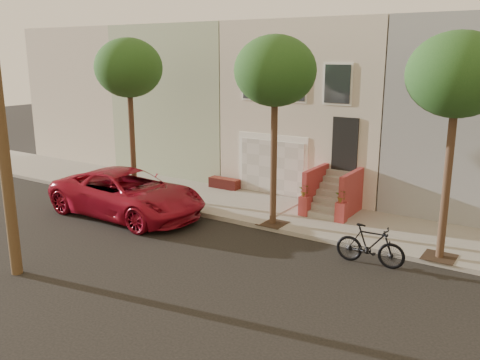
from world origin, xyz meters
The scene contains 9 objects.
ground centered at (0.00, 0.00, 0.00)m, with size 90.00×90.00×0.00m, color black.
sidewalk centered at (0.00, 5.35, 0.07)m, with size 40.00×3.70×0.15m, color gray.
house_row centered at (0.00, 11.19, 3.64)m, with size 33.10×11.70×7.00m.
tree_left centered at (-5.50, 3.90, 5.26)m, with size 2.70×2.57×6.30m.
tree_mid centered at (1.00, 3.90, 5.26)m, with size 2.70×2.57×6.30m.
tree_right centered at (6.50, 3.90, 5.26)m, with size 2.70×2.57×6.30m.
utility_pole centered at (8.00, -3.20, 5.19)m, with size 23.60×1.22×10.00m.
pickup_truck centered at (-4.16, 2.17, 0.85)m, with size 2.81×6.10×1.70m, color maroon.
motorcycle centered at (4.87, 2.62, 0.59)m, with size 0.55×1.96×1.18m, color black.
Camera 1 is at (9.17, -10.74, 5.84)m, focal length 38.27 mm.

